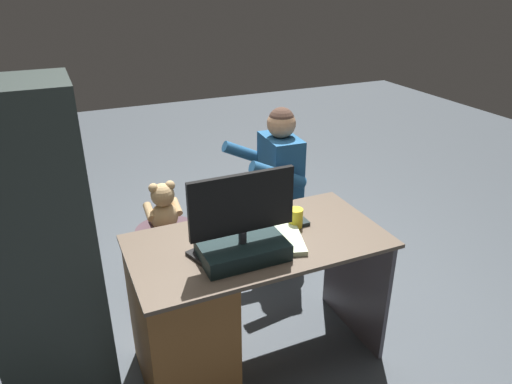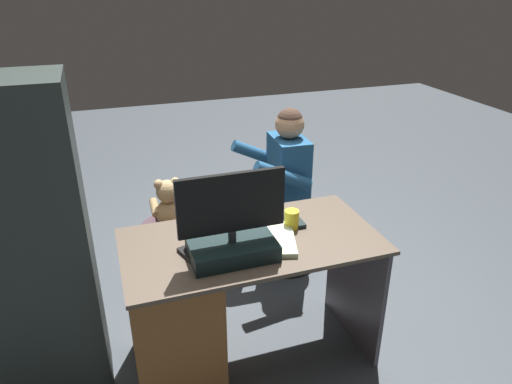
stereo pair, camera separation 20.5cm
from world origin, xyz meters
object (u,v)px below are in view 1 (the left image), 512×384
at_px(cup, 296,218).
at_px(keyboard, 266,226).
at_px(desk, 198,315).
at_px(computer_mouse, 213,236).
at_px(person, 268,179).
at_px(tv_remote, 199,259).
at_px(visitor_chair, 279,227).
at_px(monitor, 242,235).
at_px(teddy_bear, 163,207).
at_px(office_chair_teddy, 168,258).

bearing_deg(cup, keyboard, -17.21).
distance_m(desk, computer_mouse, 0.39).
height_order(desk, computer_mouse, computer_mouse).
height_order(computer_mouse, person, person).
bearing_deg(tv_remote, cup, 172.40).
bearing_deg(visitor_chair, monitor, 54.73).
height_order(cup, tv_remote, cup).
distance_m(cup, person, 0.77).
bearing_deg(teddy_bear, desk, 87.01).
bearing_deg(office_chair_teddy, person, -176.92).
relative_size(desk, keyboard, 2.86).
bearing_deg(tv_remote, office_chair_teddy, -110.35).
bearing_deg(desk, visitor_chair, -136.34).
bearing_deg(computer_mouse, person, -131.34).
height_order(monitor, computer_mouse, monitor).
bearing_deg(tv_remote, monitor, 145.33).
relative_size(desk, person, 1.09).
bearing_deg(desk, teddy_bear, -92.99).
bearing_deg(desk, cup, -175.42).
bearing_deg(tv_remote, desk, -99.51).
distance_m(monitor, cup, 0.38).
relative_size(desk, teddy_bear, 3.91).
height_order(computer_mouse, office_chair_teddy, computer_mouse).
bearing_deg(keyboard, tv_remote, 20.18).
height_order(computer_mouse, cup, cup).
xyz_separation_m(computer_mouse, office_chair_teddy, (0.08, -0.66, -0.49)).
bearing_deg(visitor_chair, computer_mouse, 44.81).
height_order(keyboard, office_chair_teddy, keyboard).
height_order(keyboard, cup, cup).
bearing_deg(teddy_bear, tv_remote, 87.80).
bearing_deg(cup, visitor_chair, -111.31).
relative_size(office_chair_teddy, person, 0.44).
bearing_deg(visitor_chair, cup, 68.69).
xyz_separation_m(monitor, tv_remote, (0.18, -0.05, -0.11)).
distance_m(keyboard, visitor_chair, 0.94).
bearing_deg(monitor, visitor_chair, -125.27).
bearing_deg(cup, teddy_bear, -55.19).
xyz_separation_m(teddy_bear, visitor_chair, (-0.78, -0.03, -0.33)).
bearing_deg(computer_mouse, tv_remote, 51.85).
bearing_deg(visitor_chair, person, 3.08).
height_order(keyboard, tv_remote, keyboard).
bearing_deg(desk, keyboard, -167.59).
distance_m(keyboard, cup, 0.15).
distance_m(visitor_chair, person, 0.39).
xyz_separation_m(computer_mouse, teddy_bear, (0.08, -0.67, -0.14)).
xyz_separation_m(desk, visitor_chair, (-0.82, -0.78, -0.11)).
xyz_separation_m(keyboard, teddy_bear, (0.35, -0.67, -0.13)).
bearing_deg(keyboard, cup, 162.79).
bearing_deg(teddy_bear, monitor, 99.94).
bearing_deg(teddy_bear, person, -177.76).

